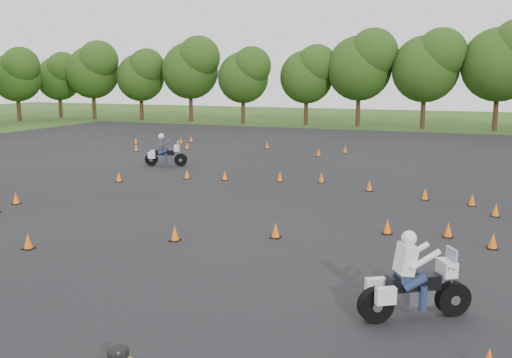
% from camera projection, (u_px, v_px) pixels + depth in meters
% --- Properties ---
extents(ground, '(140.00, 140.00, 0.00)m').
position_uv_depth(ground, '(209.00, 239.00, 17.59)').
color(ground, '#2D5119').
rests_on(ground, ground).
extents(asphalt_pad, '(62.00, 62.00, 0.00)m').
position_uv_depth(asphalt_pad, '(274.00, 200.00, 23.09)').
color(asphalt_pad, black).
rests_on(asphalt_pad, ground).
extents(treeline, '(87.19, 32.18, 10.57)m').
position_uv_depth(treeline, '(413.00, 79.00, 48.49)').
color(treeline, '#234012').
rests_on(treeline, ground).
extents(traffic_cones, '(32.76, 33.22, 0.45)m').
position_uv_depth(traffic_cones, '(291.00, 192.00, 23.44)').
color(traffic_cones, '#FC620A').
rests_on(traffic_cones, asphalt_pad).
extents(rider_grey, '(2.46, 1.38, 1.82)m').
position_uv_depth(rider_grey, '(166.00, 150.00, 31.56)').
color(rider_grey, '#393B40').
rests_on(rider_grey, ground).
extents(rider_white, '(2.48, 1.97, 1.90)m').
position_uv_depth(rider_white, '(416.00, 275.00, 11.66)').
color(rider_white, white).
rests_on(rider_white, ground).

